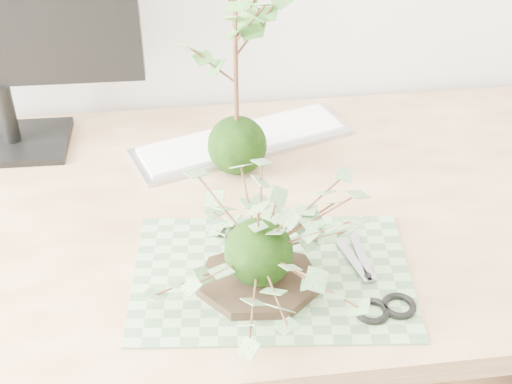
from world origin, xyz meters
TOP-DOWN VIEW (x-y plane):
  - desk at (-0.03, 1.23)m, footprint 1.60×0.70m
  - cutting_mat at (0.01, 1.07)m, footprint 0.43×0.31m
  - stone_dish at (-0.01, 1.05)m, footprint 0.20×0.20m
  - ivy_kokedama at (-0.01, 1.05)m, footprint 0.30×0.30m
  - maple_kokedama at (-0.01, 1.34)m, footprint 0.30×0.30m
  - keyboard at (0.01, 1.43)m, footprint 0.42×0.24m
  - scissors at (0.15, 1.00)m, footprint 0.09×0.20m

SIDE VIEW (x-z plane):
  - desk at x=-0.03m, z-range 0.28..1.02m
  - cutting_mat at x=0.01m, z-range 0.74..0.74m
  - keyboard at x=0.01m, z-range 0.74..0.76m
  - scissors at x=0.15m, z-range 0.74..0.75m
  - stone_dish at x=-0.01m, z-range 0.74..0.76m
  - ivy_kokedama at x=-0.01m, z-range 0.76..0.95m
  - maple_kokedama at x=-0.01m, z-range 0.83..1.25m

